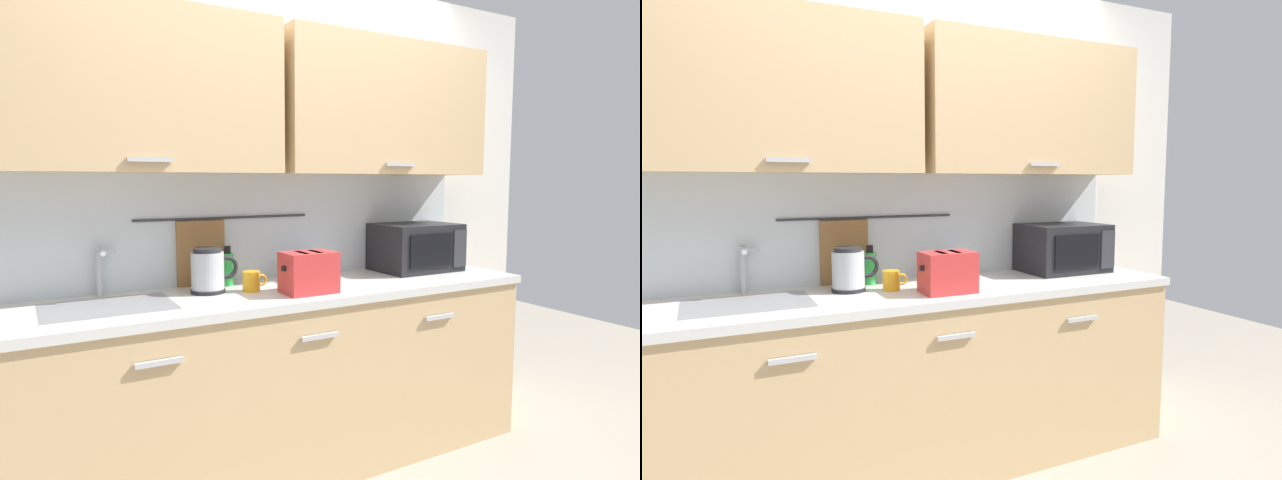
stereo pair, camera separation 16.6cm
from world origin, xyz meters
The scene contains 9 objects.
counter_unit centered at (-0.01, 0.30, 0.46)m, with size 2.53×0.64×0.90m.
back_wall_assembly centered at (0.00, 0.53, 1.52)m, with size 3.70×0.41×2.50m.
sink_faucet centered at (-0.81, 0.53, 1.04)m, with size 0.09×0.17×0.22m.
microwave centered at (0.87, 0.41, 1.04)m, with size 0.46×0.35×0.27m.
electric_kettle centered at (-0.37, 0.39, 1.00)m, with size 0.23×0.16×0.21m.
dish_soap_bottle centered at (-0.23, 0.51, 0.99)m, with size 0.06×0.06×0.20m.
mug_near_sink centered at (-0.18, 0.32, 0.95)m, with size 0.12×0.08×0.09m.
mixing_bowl centered at (0.18, 0.41, 0.94)m, with size 0.21×0.21×0.08m.
toaster centered at (0.04, 0.16, 1.00)m, with size 0.26×0.17×0.19m.
Camera 1 is at (-1.12, -1.98, 1.41)m, focal length 30.04 mm.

